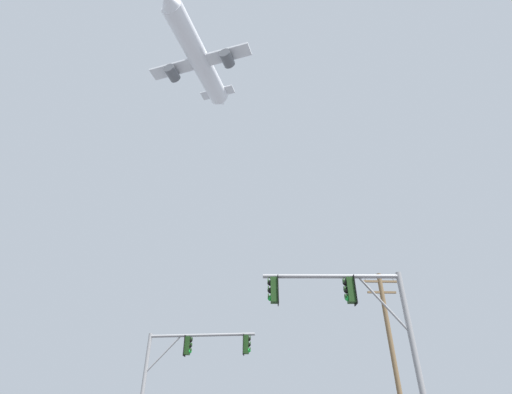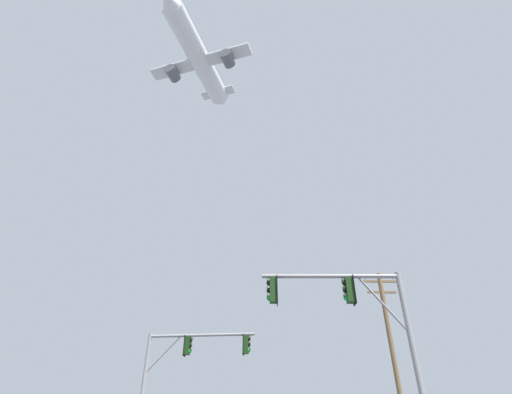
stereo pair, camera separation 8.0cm
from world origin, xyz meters
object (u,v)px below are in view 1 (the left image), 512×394
signal_pole_near (357,315)px  signal_pole_far (185,360)px  utility_pole (392,349)px  airplane (198,58)px

signal_pole_near → signal_pole_far: size_ratio=1.06×
signal_pole_far → utility_pole: utility_pole is taller
utility_pole → airplane: 51.17m
utility_pole → airplane: (-16.44, 16.28, 45.64)m
utility_pole → airplane: bearing=135.3°
signal_pole_near → airplane: size_ratio=0.29×
signal_pole_near → utility_pole: bearing=64.2°
signal_pole_near → utility_pole: 10.72m
signal_pole_near → signal_pole_far: signal_pole_near is taller
signal_pole_far → airplane: 50.04m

